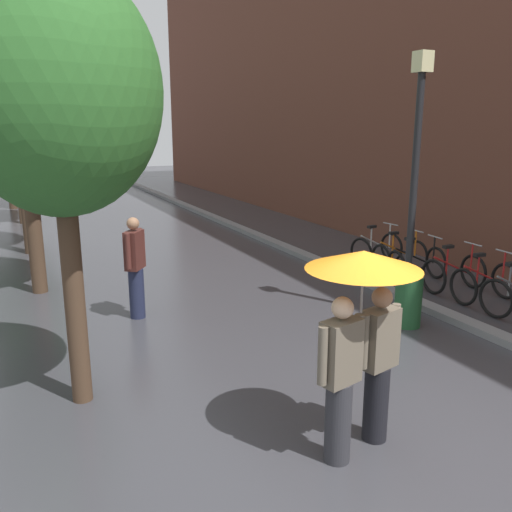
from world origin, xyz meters
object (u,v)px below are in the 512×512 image
object	(u,v)px
street_tree_2	(14,86)
street_lamp_post	(415,169)
street_tree_4	(3,109)
parked_bicycle_1	(485,283)
street_tree_1	(20,94)
parked_bicycle_2	(454,273)
street_tree_3	(12,107)
litter_bin	(408,301)
street_tree_0	(57,93)
parked_bicycle_4	(399,256)
parked_bicycle_3	(416,264)
pedestrian_walking_midground	(135,267)
couple_under_umbrella	(361,321)
parked_bicycle_5	(377,249)

from	to	relation	value
street_tree_2	street_lamp_post	world-z (taller)	street_tree_2
street_tree_4	parked_bicycle_1	bearing A→B (deg)	-65.11
street_tree_1	parked_bicycle_2	xyz separation A→B (m)	(7.51, -3.51, -3.43)
street_tree_3	litter_bin	world-z (taller)	street_tree_3
street_tree_2	street_lamp_post	size ratio (longest dim) A/B	1.31
street_tree_1	street_tree_0	bearing A→B (deg)	-88.30
street_tree_4	parked_bicycle_4	world-z (taller)	street_tree_4
parked_bicycle_3	street_tree_1	bearing A→B (deg)	160.38
street_tree_0	parked_bicycle_3	bearing A→B (deg)	17.14
parked_bicycle_2	parked_bicycle_1	bearing A→B (deg)	-89.36
street_tree_4	pedestrian_walking_midground	bearing A→B (deg)	-83.85
couple_under_umbrella	pedestrian_walking_midground	world-z (taller)	couple_under_umbrella
street_tree_2	couple_under_umbrella	distance (m)	11.41
street_tree_1	couple_under_umbrella	size ratio (longest dim) A/B	2.60
street_tree_1	parked_bicycle_5	distance (m)	8.29
street_tree_3	pedestrian_walking_midground	world-z (taller)	street_tree_3
street_tree_1	street_lamp_post	size ratio (longest dim) A/B	1.25
street_tree_0	street_tree_4	bearing A→B (deg)	90.96
street_tree_1	street_tree_2	size ratio (longest dim) A/B	0.95
street_tree_1	parked_bicycle_1	world-z (taller)	street_tree_1
parked_bicycle_1	parked_bicycle_2	distance (m)	0.76
street_lamp_post	litter_bin	size ratio (longest dim) A/B	5.13
street_tree_4	parked_bicycle_5	size ratio (longest dim) A/B	4.96
parked_bicycle_4	pedestrian_walking_midground	distance (m)	6.05
street_tree_0	parked_bicycle_1	distance (m)	8.05
street_tree_0	street_tree_3	size ratio (longest dim) A/B	0.92
street_tree_0	parked_bicycle_2	xyz separation A→B (m)	(7.36, 1.32, -3.20)
litter_bin	pedestrian_walking_midground	xyz separation A→B (m)	(-3.95, 2.32, 0.48)
parked_bicycle_4	litter_bin	bearing A→B (deg)	-127.99
street_tree_0	parked_bicycle_5	distance (m)	8.82
parked_bicycle_2	street_lamp_post	xyz separation A→B (m)	(-1.88, -0.76, 2.17)
street_tree_1	pedestrian_walking_midground	world-z (taller)	street_tree_1
street_tree_4	parked_bicycle_3	xyz separation A→B (m)	(7.48, -14.85, -3.49)
pedestrian_walking_midground	parked_bicycle_5	bearing A→B (deg)	11.05
litter_bin	parked_bicycle_4	bearing A→B (deg)	52.01
street_tree_0	street_tree_2	world-z (taller)	street_tree_2
street_tree_4	pedestrian_walking_midground	size ratio (longest dim) A/B	3.29
street_tree_2	street_tree_4	xyz separation A→B (m)	(-0.18, 8.54, -0.31)
litter_bin	parked_bicycle_5	bearing A→B (deg)	59.06
street_tree_2	parked_bicycle_1	size ratio (longest dim) A/B	5.08
parked_bicycle_5	street_tree_1	bearing A→B (deg)	171.59
street_tree_1	street_lamp_post	distance (m)	7.17
street_tree_3	litter_bin	bearing A→B (deg)	-68.03
street_tree_0	street_lamp_post	bearing A→B (deg)	5.85
street_tree_4	parked_bicycle_3	size ratio (longest dim) A/B	5.03
couple_under_umbrella	litter_bin	distance (m)	3.89
street_tree_0	street_tree_2	size ratio (longest dim) A/B	0.86
parked_bicycle_3	street_lamp_post	world-z (taller)	street_lamp_post
street_tree_0	couple_under_umbrella	bearing A→B (deg)	-43.44
street_tree_2	parked_bicycle_2	xyz separation A→B (m)	(7.46, -7.20, -3.80)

